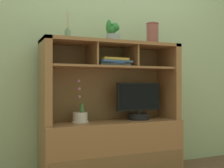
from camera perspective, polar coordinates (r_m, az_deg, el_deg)
The scene contains 8 objects.
back_wall at distance 2.92m, azimuth -1.92°, elevation 10.17°, with size 6.00×0.02×2.80m, color #9FB389.
media_console at distance 2.69m, azimuth -0.05°, elevation -10.13°, with size 1.31×0.47×1.28m.
tv_monitor at distance 2.76m, azimuth 5.43°, elevation -4.05°, with size 0.46×0.20×0.36m.
potted_orchid at distance 2.57m, azimuth -6.50°, elevation -6.62°, with size 0.15×0.15×0.39m.
magazine_stack_left at distance 2.61m, azimuth -0.12°, elevation 4.43°, with size 0.34×0.29×0.07m.
diffuser_bottle at distance 2.55m, azimuth -9.01°, elevation 9.93°, with size 0.06×0.06×0.25m.
potted_succulent at distance 2.66m, azimuth 0.18°, elevation 10.39°, with size 0.16×0.16×0.20m.
ceramic_vase at distance 2.86m, azimuth 8.22°, elevation 10.11°, with size 0.13×0.13×0.22m.
Camera 1 is at (-1.03, -2.44, 0.88)m, focal length 45.01 mm.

